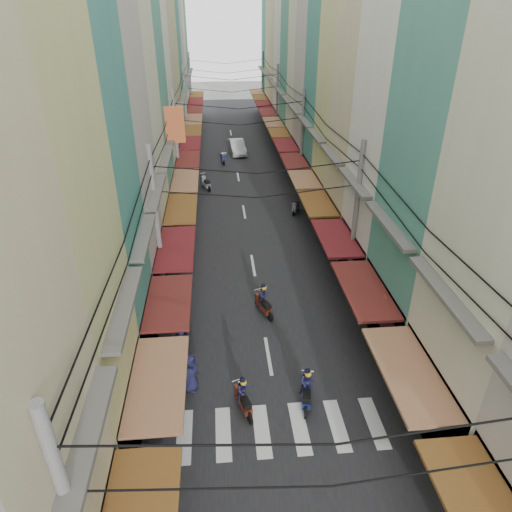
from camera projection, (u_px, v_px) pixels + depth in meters
ground at (264, 328)px, 21.89m from camera, size 160.00×160.00×0.00m
road at (239, 184)px, 39.31m from camera, size 10.00×80.00×0.02m
sidewalk_left at (163, 186)px, 38.79m from camera, size 3.00×80.00×0.06m
sidewalk_right at (314, 182)px, 39.81m from camera, size 3.00×80.00×0.06m
crosswalk at (281, 429)px, 16.65m from camera, size 7.55×2.40×0.01m
building_row_left at (124, 69)px, 30.96m from camera, size 7.80×67.67×23.70m
building_row_right at (351, 72)px, 32.28m from camera, size 7.80×68.98×22.59m
utility_poles at (242, 119)px, 31.78m from camera, size 10.20×66.13×8.20m
white_car at (237, 153)px, 47.46m from camera, size 5.06×2.39×1.73m
bicycle at (425, 342)px, 21.00m from camera, size 1.64×0.77×1.09m
moving_scooters at (239, 275)px, 25.19m from camera, size 7.98×32.96×1.80m
parked_scooters at (365, 376)px, 18.40m from camera, size 13.18×13.94×1.01m
pedestrians at (191, 278)px, 23.91m from camera, size 11.02×16.50×2.20m
market_umbrella at (409, 317)px, 18.80m from camera, size 2.50×2.50×2.63m
traffic_sign at (383, 312)px, 19.15m from camera, size 0.10×0.68×3.10m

